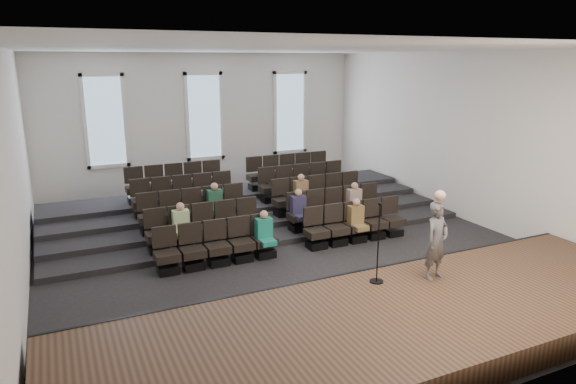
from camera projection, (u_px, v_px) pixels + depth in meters
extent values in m
plane|color=black|center=(282.00, 245.00, 13.57)|extent=(14.00, 14.00, 0.00)
cube|color=white|center=(281.00, 48.00, 12.31)|extent=(12.00, 14.00, 0.02)
cube|color=white|center=(204.00, 122.00, 19.10)|extent=(12.00, 0.04, 5.00)
cube|color=white|center=(498.00, 235.00, 6.77)|extent=(12.00, 0.04, 5.00)
cube|color=white|center=(13.00, 173.00, 10.49)|extent=(0.04, 14.00, 5.00)
cube|color=white|center=(464.00, 137.00, 15.39)|extent=(0.04, 14.00, 5.00)
cube|color=#4F3722|center=(400.00, 323.00, 9.02)|extent=(11.80, 3.60, 0.50)
cube|color=black|center=(348.00, 285.00, 10.58)|extent=(11.80, 0.06, 0.52)
cube|color=black|center=(250.00, 218.00, 15.59)|extent=(11.80, 4.80, 0.15)
cube|color=black|center=(244.00, 211.00, 16.03)|extent=(11.80, 3.75, 0.30)
cube|color=black|center=(238.00, 205.00, 16.47)|extent=(11.80, 2.70, 0.45)
cube|color=black|center=(233.00, 199.00, 16.91)|extent=(11.80, 1.65, 0.60)
cube|color=black|center=(168.00, 269.00, 11.74)|extent=(0.47, 0.43, 0.20)
cube|color=black|center=(167.00, 256.00, 11.66)|extent=(0.55, 0.50, 0.19)
cube|color=black|center=(164.00, 237.00, 11.74)|extent=(0.55, 0.08, 0.50)
cube|color=black|center=(194.00, 265.00, 11.98)|extent=(0.47, 0.43, 0.20)
cube|color=black|center=(193.00, 252.00, 11.91)|extent=(0.55, 0.50, 0.19)
cube|color=black|center=(190.00, 233.00, 11.99)|extent=(0.55, 0.08, 0.50)
cube|color=black|center=(218.00, 261.00, 12.23)|extent=(0.47, 0.43, 0.20)
cube|color=black|center=(218.00, 248.00, 12.15)|extent=(0.55, 0.50, 0.19)
cube|color=black|center=(215.00, 230.00, 12.23)|extent=(0.55, 0.08, 0.50)
cube|color=black|center=(242.00, 257.00, 12.47)|extent=(0.47, 0.43, 0.20)
cube|color=black|center=(242.00, 245.00, 12.40)|extent=(0.55, 0.50, 0.19)
cube|color=black|center=(238.00, 226.00, 12.48)|extent=(0.55, 0.08, 0.50)
cube|color=black|center=(265.00, 253.00, 12.72)|extent=(0.47, 0.43, 0.20)
cube|color=black|center=(265.00, 241.00, 12.64)|extent=(0.55, 0.50, 0.19)
cube|color=black|center=(261.00, 223.00, 12.72)|extent=(0.55, 0.08, 0.50)
cube|color=black|center=(316.00, 244.00, 13.31)|extent=(0.47, 0.43, 0.20)
cube|color=black|center=(317.00, 233.00, 13.23)|extent=(0.55, 0.50, 0.19)
cube|color=black|center=(313.00, 216.00, 13.31)|extent=(0.55, 0.08, 0.50)
cube|color=black|center=(336.00, 241.00, 13.55)|extent=(0.47, 0.43, 0.20)
cube|color=black|center=(337.00, 230.00, 13.48)|extent=(0.55, 0.50, 0.19)
cube|color=black|center=(333.00, 213.00, 13.56)|extent=(0.55, 0.08, 0.50)
cube|color=black|center=(356.00, 238.00, 13.80)|extent=(0.47, 0.43, 0.20)
cube|color=black|center=(356.00, 227.00, 13.72)|extent=(0.55, 0.50, 0.19)
cube|color=black|center=(352.00, 210.00, 13.80)|extent=(0.55, 0.08, 0.50)
cube|color=black|center=(374.00, 235.00, 14.04)|extent=(0.47, 0.43, 0.20)
cube|color=black|center=(375.00, 224.00, 13.97)|extent=(0.55, 0.50, 0.19)
cube|color=black|center=(371.00, 208.00, 14.05)|extent=(0.55, 0.08, 0.50)
cube|color=black|center=(392.00, 232.00, 14.29)|extent=(0.47, 0.43, 0.20)
cube|color=black|center=(393.00, 221.00, 14.21)|extent=(0.55, 0.50, 0.19)
cube|color=black|center=(389.00, 205.00, 14.29)|extent=(0.55, 0.08, 0.50)
cube|color=black|center=(158.00, 248.00, 12.62)|extent=(0.47, 0.43, 0.20)
cube|color=black|center=(158.00, 236.00, 12.55)|extent=(0.55, 0.50, 0.19)
cube|color=black|center=(155.00, 218.00, 12.63)|extent=(0.55, 0.08, 0.50)
cube|color=black|center=(183.00, 245.00, 12.87)|extent=(0.47, 0.43, 0.20)
cube|color=black|center=(182.00, 233.00, 12.79)|extent=(0.55, 0.50, 0.19)
cube|color=black|center=(179.00, 215.00, 12.87)|extent=(0.55, 0.08, 0.50)
cube|color=black|center=(206.00, 241.00, 13.11)|extent=(0.47, 0.43, 0.20)
cube|color=black|center=(205.00, 230.00, 13.04)|extent=(0.55, 0.50, 0.19)
cube|color=black|center=(202.00, 212.00, 13.12)|extent=(0.55, 0.08, 0.50)
cube|color=black|center=(228.00, 238.00, 13.36)|extent=(0.47, 0.43, 0.20)
cube|color=black|center=(228.00, 226.00, 13.28)|extent=(0.55, 0.50, 0.19)
cube|color=black|center=(225.00, 209.00, 13.36)|extent=(0.55, 0.08, 0.50)
cube|color=black|center=(250.00, 235.00, 13.60)|extent=(0.47, 0.43, 0.20)
cube|color=black|center=(249.00, 223.00, 13.52)|extent=(0.55, 0.50, 0.19)
cube|color=black|center=(246.00, 206.00, 13.61)|extent=(0.55, 0.08, 0.50)
cube|color=black|center=(299.00, 227.00, 14.19)|extent=(0.47, 0.43, 0.20)
cube|color=black|center=(299.00, 217.00, 14.12)|extent=(0.55, 0.50, 0.19)
cube|color=black|center=(296.00, 200.00, 14.20)|extent=(0.55, 0.08, 0.50)
cube|color=black|center=(318.00, 224.00, 14.44)|extent=(0.47, 0.43, 0.20)
cube|color=black|center=(318.00, 214.00, 14.36)|extent=(0.55, 0.50, 0.19)
cube|color=black|center=(315.00, 198.00, 14.44)|extent=(0.55, 0.08, 0.50)
cube|color=black|center=(336.00, 222.00, 14.68)|extent=(0.47, 0.43, 0.20)
cube|color=black|center=(337.00, 211.00, 14.61)|extent=(0.55, 0.50, 0.19)
cube|color=black|center=(333.00, 196.00, 14.69)|extent=(0.55, 0.08, 0.50)
cube|color=black|center=(354.00, 219.00, 14.93)|extent=(0.47, 0.43, 0.20)
cube|color=black|center=(355.00, 209.00, 14.85)|extent=(0.55, 0.50, 0.19)
cube|color=black|center=(351.00, 193.00, 14.93)|extent=(0.55, 0.08, 0.50)
cube|color=black|center=(371.00, 216.00, 15.17)|extent=(0.47, 0.43, 0.20)
cube|color=black|center=(372.00, 206.00, 15.09)|extent=(0.55, 0.50, 0.19)
cube|color=black|center=(368.00, 191.00, 15.18)|extent=(0.55, 0.08, 0.50)
cube|color=black|center=(150.00, 230.00, 13.51)|extent=(0.47, 0.42, 0.20)
cube|color=black|center=(149.00, 219.00, 13.43)|extent=(0.55, 0.50, 0.19)
cube|color=black|center=(147.00, 202.00, 13.51)|extent=(0.55, 0.08, 0.50)
cube|color=black|center=(173.00, 227.00, 13.75)|extent=(0.47, 0.42, 0.20)
cube|color=black|center=(172.00, 216.00, 13.68)|extent=(0.55, 0.50, 0.19)
cube|color=black|center=(170.00, 199.00, 13.76)|extent=(0.55, 0.08, 0.50)
cube|color=black|center=(195.00, 224.00, 14.00)|extent=(0.47, 0.42, 0.20)
cube|color=black|center=(194.00, 213.00, 13.92)|extent=(0.55, 0.50, 0.19)
cube|color=black|center=(192.00, 197.00, 14.00)|extent=(0.55, 0.08, 0.50)
cube|color=black|center=(216.00, 221.00, 14.24)|extent=(0.47, 0.42, 0.20)
cube|color=black|center=(216.00, 210.00, 14.16)|extent=(0.55, 0.50, 0.19)
cube|color=black|center=(213.00, 194.00, 14.25)|extent=(0.55, 0.08, 0.50)
cube|color=black|center=(236.00, 218.00, 14.49)|extent=(0.47, 0.42, 0.20)
cube|color=black|center=(236.00, 208.00, 14.41)|extent=(0.55, 0.50, 0.19)
cube|color=black|center=(233.00, 192.00, 14.49)|extent=(0.55, 0.08, 0.50)
cube|color=black|center=(283.00, 212.00, 15.08)|extent=(0.47, 0.42, 0.20)
cube|color=black|center=(283.00, 202.00, 15.00)|extent=(0.55, 0.50, 0.19)
cube|color=black|center=(280.00, 187.00, 15.08)|extent=(0.55, 0.08, 0.50)
cube|color=black|center=(301.00, 210.00, 15.32)|extent=(0.47, 0.42, 0.20)
cube|color=black|center=(301.00, 200.00, 15.24)|extent=(0.55, 0.50, 0.19)
cube|color=black|center=(298.00, 185.00, 15.33)|extent=(0.55, 0.08, 0.50)
cube|color=black|center=(319.00, 207.00, 15.57)|extent=(0.47, 0.42, 0.20)
cube|color=black|center=(319.00, 197.00, 15.49)|extent=(0.55, 0.50, 0.19)
cube|color=black|center=(316.00, 183.00, 15.57)|extent=(0.55, 0.08, 0.50)
cube|color=black|center=(336.00, 205.00, 15.81)|extent=(0.47, 0.42, 0.20)
cube|color=black|center=(336.00, 195.00, 15.73)|extent=(0.55, 0.50, 0.19)
cube|color=black|center=(333.00, 181.00, 15.82)|extent=(0.55, 0.08, 0.50)
cube|color=black|center=(353.00, 203.00, 16.06)|extent=(0.47, 0.42, 0.20)
cube|color=black|center=(353.00, 193.00, 15.98)|extent=(0.55, 0.50, 0.19)
cube|color=black|center=(350.00, 179.00, 16.06)|extent=(0.55, 0.08, 0.50)
cube|color=black|center=(143.00, 214.00, 14.39)|extent=(0.47, 0.42, 0.20)
cube|color=black|center=(142.00, 203.00, 14.32)|extent=(0.55, 0.50, 0.19)
cube|color=black|center=(140.00, 187.00, 14.40)|extent=(0.55, 0.08, 0.50)
cube|color=black|center=(164.00, 211.00, 14.64)|extent=(0.47, 0.42, 0.20)
cube|color=black|center=(164.00, 201.00, 14.56)|extent=(0.55, 0.50, 0.19)
cube|color=black|center=(161.00, 185.00, 14.64)|extent=(0.55, 0.08, 0.50)
cube|color=black|center=(185.00, 209.00, 14.88)|extent=(0.47, 0.42, 0.20)
cube|color=black|center=(185.00, 199.00, 14.80)|extent=(0.55, 0.50, 0.19)
cube|color=black|center=(182.00, 183.00, 14.89)|extent=(0.55, 0.08, 0.50)
cube|color=black|center=(205.00, 206.00, 15.13)|extent=(0.47, 0.42, 0.20)
cube|color=black|center=(205.00, 196.00, 15.05)|extent=(0.55, 0.50, 0.19)
cube|color=black|center=(202.00, 181.00, 15.13)|extent=(0.55, 0.08, 0.50)
cube|color=black|center=(225.00, 204.00, 15.37)|extent=(0.47, 0.42, 0.20)
cube|color=black|center=(224.00, 194.00, 15.29)|extent=(0.55, 0.50, 0.19)
cube|color=black|center=(222.00, 179.00, 15.38)|extent=(0.55, 0.08, 0.50)
cube|color=black|center=(269.00, 199.00, 15.96)|extent=(0.47, 0.42, 0.20)
cube|color=black|center=(269.00, 189.00, 15.88)|extent=(0.55, 0.50, 0.19)
cube|color=black|center=(266.00, 175.00, 15.97)|extent=(0.55, 0.08, 0.50)
cube|color=black|center=(287.00, 197.00, 16.21)|extent=(0.47, 0.42, 0.20)
cube|color=black|center=(287.00, 187.00, 16.13)|extent=(0.55, 0.50, 0.19)
cube|color=black|center=(284.00, 173.00, 16.21)|extent=(0.55, 0.08, 0.50)
cube|color=black|center=(304.00, 195.00, 16.45)|extent=(0.47, 0.42, 0.20)
cube|color=black|center=(304.00, 185.00, 16.37)|extent=(0.55, 0.50, 0.19)
cube|color=black|center=(301.00, 171.00, 16.46)|extent=(0.55, 0.08, 0.50)
cube|color=black|center=(320.00, 193.00, 16.70)|extent=(0.47, 0.42, 0.20)
cube|color=black|center=(320.00, 183.00, 16.62)|extent=(0.55, 0.50, 0.19)
cube|color=black|center=(317.00, 170.00, 16.70)|extent=(0.55, 0.08, 0.50)
cube|color=black|center=(336.00, 191.00, 16.94)|extent=(0.47, 0.42, 0.20)
cube|color=black|center=(336.00, 182.00, 16.86)|extent=(0.55, 0.50, 0.19)
cube|color=black|center=(333.00, 168.00, 16.94)|extent=(0.55, 0.08, 0.50)
cube|color=black|center=(136.00, 200.00, 15.28)|extent=(0.47, 0.42, 0.20)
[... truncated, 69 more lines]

